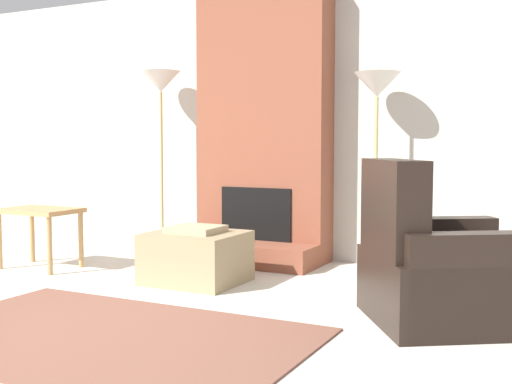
# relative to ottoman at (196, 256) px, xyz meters

# --- Properties ---
(wall_back) EXTENTS (8.07, 0.06, 2.60)m
(wall_back) POSITION_rel_ottoman_xyz_m (0.01, 1.37, 1.10)
(wall_back) COLOR #BCB7AD
(wall_back) RESTS_ON ground_plane
(fireplace) EXTENTS (1.25, 0.73, 2.60)m
(fireplace) POSITION_rel_ottoman_xyz_m (0.01, 1.14, 0.99)
(fireplace) COLOR brown
(fireplace) RESTS_ON ground_plane
(ottoman) EXTENTS (0.70, 0.63, 0.44)m
(ottoman) POSITION_rel_ottoman_xyz_m (0.00, 0.00, 0.00)
(ottoman) COLOR #998460
(ottoman) RESTS_ON ground_plane
(armchair) EXTENTS (1.26, 1.24, 0.98)m
(armchair) POSITION_rel_ottoman_xyz_m (1.90, -0.29, 0.09)
(armchair) COLOR black
(armchair) RESTS_ON ground_plane
(side_table) EXTENTS (0.66, 0.45, 0.52)m
(side_table) POSITION_rel_ottoman_xyz_m (-1.52, -0.11, 0.23)
(side_table) COLOR tan
(side_table) RESTS_ON ground_plane
(floor_lamp_left) EXTENTS (0.38, 0.38, 1.78)m
(floor_lamp_left) POSITION_rel_ottoman_xyz_m (-1.03, 1.02, 1.39)
(floor_lamp_left) COLOR tan
(floor_lamp_left) RESTS_ON ground_plane
(floor_lamp_right) EXTENTS (0.38, 0.38, 1.66)m
(floor_lamp_right) POSITION_rel_ottoman_xyz_m (1.12, 1.02, 1.28)
(floor_lamp_right) COLOR tan
(floor_lamp_right) RESTS_ON ground_plane
(area_rug) EXTENTS (2.30, 1.48, 0.01)m
(area_rug) POSITION_rel_ottoman_xyz_m (0.29, -1.44, -0.20)
(area_rug) COLOR brown
(area_rug) RESTS_ON ground_plane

